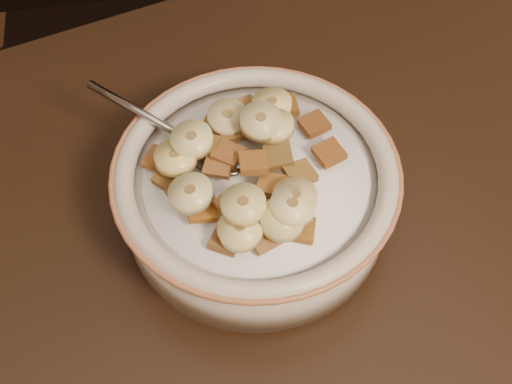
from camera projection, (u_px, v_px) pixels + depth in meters
name	position (u px, v px, depth m)	size (l,w,h in m)	color
chair	(149.00, 59.00, 0.96)	(0.45, 0.45, 1.03)	black
cereal_bowl	(256.00, 196.00, 0.50)	(0.21, 0.21, 0.05)	#BCB7AF
milk	(256.00, 177.00, 0.48)	(0.17, 0.17, 0.00)	white
spoon	(218.00, 156.00, 0.49)	(0.04, 0.05, 0.01)	#9FA1AC
cereal_square_0	(300.00, 229.00, 0.44)	(0.02, 0.02, 0.01)	brown
cereal_square_1	(285.00, 106.00, 0.51)	(0.02, 0.02, 0.01)	brown
cereal_square_2	(272.00, 186.00, 0.45)	(0.02, 0.02, 0.01)	#8F5F1E
cereal_square_3	(209.00, 140.00, 0.48)	(0.02, 0.02, 0.01)	brown
cereal_square_4	(278.00, 156.00, 0.47)	(0.02, 0.02, 0.01)	brown
cereal_square_5	(159.00, 159.00, 0.48)	(0.02, 0.02, 0.01)	brown
cereal_square_6	(219.00, 164.00, 0.47)	(0.02, 0.02, 0.01)	brown
cereal_square_7	(248.00, 108.00, 0.51)	(0.02, 0.02, 0.01)	brown
cereal_square_8	(281.00, 211.00, 0.45)	(0.02, 0.02, 0.01)	brown
cereal_square_9	(192.00, 136.00, 0.49)	(0.02, 0.02, 0.01)	brown
cereal_square_10	(226.00, 240.00, 0.44)	(0.02, 0.02, 0.01)	brown
cereal_square_11	(173.00, 180.00, 0.47)	(0.02, 0.02, 0.01)	brown
cereal_square_12	(264.00, 236.00, 0.44)	(0.02, 0.02, 0.01)	#915931
cereal_square_13	(253.00, 163.00, 0.46)	(0.02, 0.02, 0.01)	#9A5E26
cereal_square_14	(170.00, 178.00, 0.47)	(0.02, 0.02, 0.01)	brown
cereal_square_15	(272.00, 122.00, 0.50)	(0.02, 0.02, 0.01)	brown
cereal_square_16	(329.00, 153.00, 0.48)	(0.02, 0.02, 0.01)	brown
cereal_square_17	(228.00, 154.00, 0.47)	(0.02, 0.02, 0.01)	brown
cereal_square_18	(202.00, 208.00, 0.45)	(0.02, 0.02, 0.01)	#954D1B
cereal_square_19	(232.00, 204.00, 0.45)	(0.02, 0.02, 0.01)	brown
cereal_square_20	(314.00, 124.00, 0.50)	(0.02, 0.02, 0.01)	brown
cereal_square_21	(219.00, 119.00, 0.50)	(0.02, 0.02, 0.01)	brown
cereal_square_22	(252.00, 126.00, 0.49)	(0.02, 0.02, 0.01)	brown
cereal_square_23	(232.00, 130.00, 0.48)	(0.02, 0.02, 0.01)	brown
cereal_square_24	(213.00, 147.00, 0.47)	(0.02, 0.02, 0.01)	brown
cereal_square_25	(300.00, 173.00, 0.46)	(0.02, 0.02, 0.01)	olive
cereal_square_26	(261.00, 115.00, 0.51)	(0.02, 0.02, 0.01)	#9B6337
banana_slice_0	(240.00, 230.00, 0.43)	(0.03, 0.03, 0.01)	#FBE081
banana_slice_1	(176.00, 157.00, 0.46)	(0.03, 0.03, 0.01)	#FEEA88
banana_slice_2	(243.00, 205.00, 0.43)	(0.03, 0.03, 0.01)	#F6E585
banana_slice_3	(228.00, 118.00, 0.48)	(0.03, 0.03, 0.01)	beige
banana_slice_4	(191.00, 193.00, 0.44)	(0.03, 0.03, 0.01)	beige
banana_slice_5	(192.00, 140.00, 0.47)	(0.03, 0.03, 0.01)	#F4E388
banana_slice_6	(272.00, 105.00, 0.50)	(0.03, 0.03, 0.01)	#FCD87C
banana_slice_7	(282.00, 219.00, 0.43)	(0.03, 0.03, 0.01)	beige
banana_slice_8	(292.00, 206.00, 0.43)	(0.03, 0.03, 0.01)	#FFEAA9
banana_slice_9	(273.00, 126.00, 0.47)	(0.03, 0.03, 0.01)	#FFDF7D
banana_slice_10	(295.00, 198.00, 0.44)	(0.03, 0.03, 0.01)	#F4CC7B
banana_slice_11	(261.00, 121.00, 0.47)	(0.03, 0.03, 0.01)	beige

